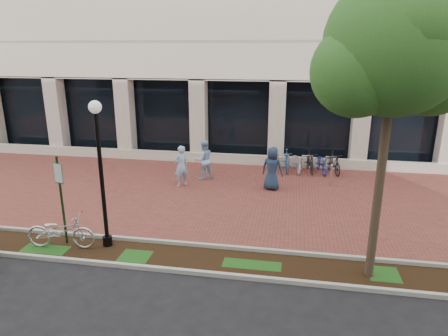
% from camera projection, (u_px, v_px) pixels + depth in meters
% --- Properties ---
extents(ground, '(120.00, 120.00, 0.00)m').
position_uv_depth(ground, '(220.00, 194.00, 16.22)').
color(ground, black).
rests_on(ground, ground).
extents(brick_plaza, '(40.00, 9.00, 0.01)m').
position_uv_depth(brick_plaza, '(220.00, 194.00, 16.22)').
color(brick_plaza, brown).
rests_on(brick_plaza, ground).
extents(planting_strip, '(40.00, 1.50, 0.01)m').
position_uv_depth(planting_strip, '(186.00, 258.00, 11.27)').
color(planting_strip, black).
rests_on(planting_strip, ground).
extents(curb_plaza_side, '(40.00, 0.12, 0.12)m').
position_uv_depth(curb_plaza_side, '(192.00, 244.00, 11.96)').
color(curb_plaza_side, '#A4A49B').
rests_on(curb_plaza_side, ground).
extents(curb_street_side, '(40.00, 0.12, 0.12)m').
position_uv_depth(curb_street_side, '(178.00, 271.00, 10.55)').
color(curb_street_side, '#A4A49B').
rests_on(curb_street_side, ground).
extents(parking_sign, '(0.34, 0.07, 2.74)m').
position_uv_depth(parking_sign, '(60.00, 190.00, 11.66)').
color(parking_sign, '#123216').
rests_on(parking_sign, ground).
extents(lamppost, '(0.36, 0.36, 4.35)m').
position_uv_depth(lamppost, '(101.00, 167.00, 11.32)').
color(lamppost, black).
rests_on(lamppost, ground).
extents(street_tree, '(3.85, 3.20, 7.38)m').
position_uv_depth(street_tree, '(397.00, 55.00, 8.85)').
color(street_tree, '#4B3C2B').
rests_on(street_tree, ground).
extents(locked_bicycle, '(2.12, 0.93, 1.08)m').
position_uv_depth(locked_bicycle, '(61.00, 231.00, 11.74)').
color(locked_bicycle, silver).
rests_on(locked_bicycle, ground).
extents(pedestrian_left, '(0.77, 0.75, 1.78)m').
position_uv_depth(pedestrian_left, '(181.00, 166.00, 16.94)').
color(pedestrian_left, '#93B6DC').
rests_on(pedestrian_left, ground).
extents(pedestrian_mid, '(1.10, 1.05, 1.79)m').
position_uv_depth(pedestrian_mid, '(204.00, 160.00, 17.88)').
color(pedestrian_mid, '#9CC3E9').
rests_on(pedestrian_mid, ground).
extents(pedestrian_right, '(1.01, 0.78, 1.82)m').
position_uv_depth(pedestrian_right, '(272.00, 168.00, 16.52)').
color(pedestrian_right, '#1C2D47').
rests_on(pedestrian_right, ground).
extents(bollard, '(0.12, 0.12, 1.00)m').
position_uv_depth(bollard, '(331.00, 175.00, 17.00)').
color(bollard, '#B0B0B4').
rests_on(bollard, ground).
extents(bike_rack_cluster, '(3.52, 1.85, 1.03)m').
position_uv_depth(bike_rack_cluster, '(303.00, 162.00, 19.01)').
color(bike_rack_cluster, black).
rests_on(bike_rack_cluster, ground).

